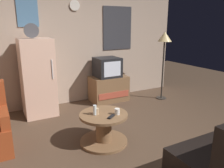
{
  "coord_description": "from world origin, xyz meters",
  "views": [
    {
      "loc": [
        -1.68,
        -2.38,
        1.75
      ],
      "look_at": [
        0.1,
        0.9,
        0.75
      ],
      "focal_mm": 35.79,
      "sensor_mm": 36.0,
      "label": 1
    }
  ],
  "objects_px": {
    "fridge": "(38,77)",
    "tv_stand": "(109,89)",
    "crt_tv": "(107,67)",
    "wine_glass": "(95,110)",
    "coffee_table": "(104,128)",
    "standing_lamp": "(164,42)",
    "mug_ceramic_white": "(117,111)",
    "remote_control": "(111,117)",
    "mug_ceramic_tan": "(96,111)"
  },
  "relations": [
    {
      "from": "standing_lamp",
      "to": "coffee_table",
      "type": "xyz_separation_m",
      "value": [
        -2.17,
        -1.22,
        -1.12
      ]
    },
    {
      "from": "mug_ceramic_tan",
      "to": "standing_lamp",
      "type": "bearing_deg",
      "value": 27.58
    },
    {
      "from": "fridge",
      "to": "tv_stand",
      "type": "distance_m",
      "value": 1.66
    },
    {
      "from": "crt_tv",
      "to": "mug_ceramic_white",
      "type": "bearing_deg",
      "value": -113.02
    },
    {
      "from": "crt_tv",
      "to": "fridge",
      "type": "bearing_deg",
      "value": -177.34
    },
    {
      "from": "tv_stand",
      "to": "mug_ceramic_white",
      "type": "height_order",
      "value": "tv_stand"
    },
    {
      "from": "crt_tv",
      "to": "mug_ceramic_tan",
      "type": "distance_m",
      "value": 1.98
    },
    {
      "from": "tv_stand",
      "to": "standing_lamp",
      "type": "relative_size",
      "value": 0.53
    },
    {
      "from": "mug_ceramic_white",
      "to": "remote_control",
      "type": "xyz_separation_m",
      "value": [
        -0.13,
        -0.06,
        -0.03
      ]
    },
    {
      "from": "crt_tv",
      "to": "mug_ceramic_tan",
      "type": "bearing_deg",
      "value": -121.96
    },
    {
      "from": "standing_lamp",
      "to": "mug_ceramic_white",
      "type": "relative_size",
      "value": 17.67
    },
    {
      "from": "coffee_table",
      "to": "remote_control",
      "type": "height_order",
      "value": "remote_control"
    },
    {
      "from": "fridge",
      "to": "remote_control",
      "type": "relative_size",
      "value": 11.8
    },
    {
      "from": "crt_tv",
      "to": "remote_control",
      "type": "bearing_deg",
      "value": -115.69
    },
    {
      "from": "standing_lamp",
      "to": "mug_ceramic_white",
      "type": "xyz_separation_m",
      "value": [
        -2.0,
        -1.34,
        -0.84
      ]
    },
    {
      "from": "fridge",
      "to": "coffee_table",
      "type": "distance_m",
      "value": 1.81
    },
    {
      "from": "fridge",
      "to": "coffee_table",
      "type": "relative_size",
      "value": 2.46
    },
    {
      "from": "tv_stand",
      "to": "standing_lamp",
      "type": "height_order",
      "value": "standing_lamp"
    },
    {
      "from": "crt_tv",
      "to": "coffee_table",
      "type": "xyz_separation_m",
      "value": [
        -0.93,
        -1.69,
        -0.57
      ]
    },
    {
      "from": "wine_glass",
      "to": "remote_control",
      "type": "xyz_separation_m",
      "value": [
        0.17,
        -0.2,
        -0.06
      ]
    },
    {
      "from": "crt_tv",
      "to": "mug_ceramic_tan",
      "type": "relative_size",
      "value": 6.0
    },
    {
      "from": "wine_glass",
      "to": "mug_ceramic_white",
      "type": "relative_size",
      "value": 1.67
    },
    {
      "from": "crt_tv",
      "to": "wine_glass",
      "type": "distance_m",
      "value": 2.0
    },
    {
      "from": "crt_tv",
      "to": "remote_control",
      "type": "distance_m",
      "value": 2.1
    },
    {
      "from": "crt_tv",
      "to": "wine_glass",
      "type": "relative_size",
      "value": 3.6
    },
    {
      "from": "crt_tv",
      "to": "wine_glass",
      "type": "bearing_deg",
      "value": -122.5
    },
    {
      "from": "tv_stand",
      "to": "mug_ceramic_white",
      "type": "bearing_deg",
      "value": -113.95
    },
    {
      "from": "standing_lamp",
      "to": "mug_ceramic_white",
      "type": "height_order",
      "value": "standing_lamp"
    },
    {
      "from": "mug_ceramic_white",
      "to": "crt_tv",
      "type": "bearing_deg",
      "value": 66.98
    },
    {
      "from": "coffee_table",
      "to": "crt_tv",
      "type": "bearing_deg",
      "value": 61.12
    },
    {
      "from": "fridge",
      "to": "standing_lamp",
      "type": "xyz_separation_m",
      "value": [
        2.79,
        -0.4,
        0.6
      ]
    },
    {
      "from": "fridge",
      "to": "mug_ceramic_tan",
      "type": "distance_m",
      "value": 1.69
    },
    {
      "from": "fridge",
      "to": "crt_tv",
      "type": "height_order",
      "value": "fridge"
    },
    {
      "from": "wine_glass",
      "to": "mug_ceramic_tan",
      "type": "bearing_deg",
      "value": 22.68
    },
    {
      "from": "fridge",
      "to": "wine_glass",
      "type": "height_order",
      "value": "fridge"
    },
    {
      "from": "fridge",
      "to": "coffee_table",
      "type": "bearing_deg",
      "value": -69.06
    },
    {
      "from": "fridge",
      "to": "standing_lamp",
      "type": "distance_m",
      "value": 2.88
    },
    {
      "from": "tv_stand",
      "to": "coffee_table",
      "type": "relative_size",
      "value": 1.17
    },
    {
      "from": "crt_tv",
      "to": "standing_lamp",
      "type": "bearing_deg",
      "value": -21.0
    },
    {
      "from": "fridge",
      "to": "tv_stand",
      "type": "bearing_deg",
      "value": 2.63
    },
    {
      "from": "mug_ceramic_tan",
      "to": "crt_tv",
      "type": "bearing_deg",
      "value": 58.04
    },
    {
      "from": "tv_stand",
      "to": "crt_tv",
      "type": "xyz_separation_m",
      "value": [
        -0.04,
        -0.0,
        0.51
      ]
    },
    {
      "from": "fridge",
      "to": "mug_ceramic_white",
      "type": "distance_m",
      "value": 1.92
    },
    {
      "from": "coffee_table",
      "to": "wine_glass",
      "type": "distance_m",
      "value": 0.34
    },
    {
      "from": "coffee_table",
      "to": "tv_stand",
      "type": "bearing_deg",
      "value": 60.23
    },
    {
      "from": "tv_stand",
      "to": "remote_control",
      "type": "distance_m",
      "value": 2.1
    },
    {
      "from": "tv_stand",
      "to": "mug_ceramic_tan",
      "type": "xyz_separation_m",
      "value": [
        -1.07,
        -1.66,
        0.22
      ]
    },
    {
      "from": "mug_ceramic_white",
      "to": "remote_control",
      "type": "height_order",
      "value": "mug_ceramic_white"
    },
    {
      "from": "tv_stand",
      "to": "crt_tv",
      "type": "distance_m",
      "value": 0.51
    },
    {
      "from": "coffee_table",
      "to": "wine_glass",
      "type": "relative_size",
      "value": 4.8
    }
  ]
}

